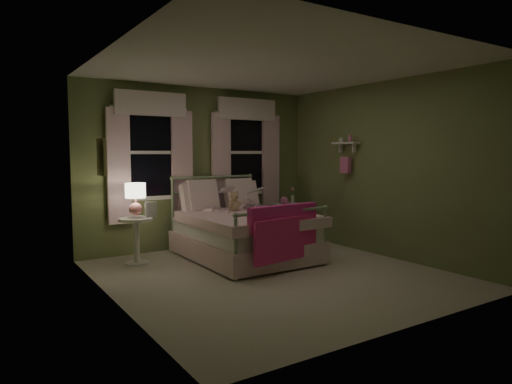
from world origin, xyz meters
TOP-DOWN VIEW (x-y plane):
  - room_shell at (0.00, 0.00)m, footprint 4.20×4.20m
  - bed at (0.16, 1.00)m, footprint 1.58×2.04m
  - pink_throw at (0.16, -0.02)m, footprint 1.10×0.28m
  - child_left at (-0.12, 1.42)m, footprint 0.30×0.23m
  - child_right at (0.44, 1.42)m, footprint 0.38×0.30m
  - book_left at (-0.12, 1.17)m, footprint 0.22×0.17m
  - book_right at (0.44, 1.17)m, footprint 0.23×0.19m
  - teddy_bear at (0.16, 1.27)m, footprint 0.23×0.19m
  - nightstand_left at (-1.29, 1.48)m, footprint 0.46×0.46m
  - table_lamp at (-1.29, 1.48)m, footprint 0.28×0.28m
  - book_nightstand at (-1.19, 1.40)m, footprint 0.22×0.26m
  - nightstand_right at (1.53, 1.71)m, footprint 0.50×0.40m
  - pink_toy at (1.43, 1.70)m, footprint 0.14×0.19m
  - bud_vase at (1.65, 1.76)m, footprint 0.06×0.06m
  - window_left at (-0.85, 2.03)m, footprint 1.34×0.13m
  - window_right at (0.85, 2.03)m, footprint 1.34×0.13m
  - wall_shelf at (1.90, 0.70)m, footprint 0.15×0.50m
  - framed_picture at (-1.95, 0.60)m, footprint 0.03×0.32m

SIDE VIEW (x-z plane):
  - bed at x=0.16m, z-range -0.21..0.98m
  - nightstand_left at x=-1.29m, z-range 0.09..0.74m
  - nightstand_right at x=1.53m, z-range 0.23..0.87m
  - pink_throw at x=0.16m, z-range 0.26..0.96m
  - book_nightstand at x=-1.19m, z-range 0.65..0.67m
  - pink_toy at x=1.43m, z-range 0.64..0.78m
  - bud_vase at x=1.65m, z-range 0.65..0.93m
  - teddy_bear at x=0.16m, z-range 0.64..0.95m
  - book_right at x=0.44m, z-range 0.79..1.05m
  - child_left at x=-0.12m, z-range 0.57..1.31m
  - child_right at x=0.44m, z-range 0.57..1.34m
  - table_lamp at x=-1.29m, z-range 0.73..1.18m
  - book_left at x=-0.12m, z-range 0.83..1.09m
  - room_shell at x=0.00m, z-range -0.80..3.40m
  - framed_picture at x=-1.95m, z-range 1.29..1.71m
  - wall_shelf at x=1.90m, z-range 1.22..1.82m
  - window_left at x=-0.85m, z-range 0.64..2.60m
  - window_right at x=0.85m, z-range 0.64..2.60m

